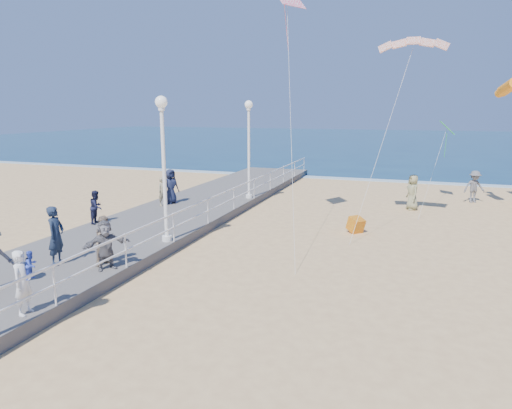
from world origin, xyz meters
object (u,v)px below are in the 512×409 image
(lamp_post_far, at_px, (249,139))
(beach_walker_a, at_px, (474,187))
(spectator_7, at_px, (97,207))
(box_kite, at_px, (356,226))
(toddler_held, at_px, (31,265))
(beach_walker_c, at_px, (413,192))
(woman_holding_toddler, at_px, (23,282))
(spectator_1, at_px, (106,240))
(spectator_0, at_px, (56,235))
(lamp_post_mid, at_px, (163,154))
(spectator_4, at_px, (171,186))
(spectator_6, at_px, (163,191))
(spectator_5, at_px, (106,245))

(lamp_post_far, bearing_deg, beach_walker_a, 22.15)
(spectator_7, bearing_deg, box_kite, -84.88)
(toddler_held, height_order, box_kite, toddler_held)
(beach_walker_c, height_order, box_kite, beach_walker_c)
(woman_holding_toddler, distance_m, spectator_7, 9.07)
(spectator_1, height_order, beach_walker_c, spectator_1)
(woman_holding_toddler, distance_m, toddler_held, 0.46)
(spectator_0, bearing_deg, lamp_post_mid, -42.53)
(toddler_held, relative_size, spectator_4, 0.39)
(spectator_6, height_order, beach_walker_a, spectator_6)
(spectator_0, height_order, spectator_6, spectator_0)
(spectator_4, xyz_separation_m, spectator_5, (3.19, -9.61, -0.12))
(beach_walker_c, bearing_deg, beach_walker_a, 108.93)
(toddler_held, bearing_deg, spectator_6, 7.54)
(spectator_7, bearing_deg, spectator_4, -23.85)
(lamp_post_mid, relative_size, spectator_5, 3.42)
(beach_walker_a, height_order, box_kite, beach_walker_a)
(spectator_5, height_order, beach_walker_a, spectator_5)
(beach_walker_a, xyz_separation_m, beach_walker_c, (-3.30, -3.13, 0.03))
(spectator_1, relative_size, beach_walker_c, 0.84)
(spectator_5, height_order, spectator_7, spectator_5)
(woman_holding_toddler, distance_m, spectator_4, 13.29)
(lamp_post_far, xyz_separation_m, toddler_held, (0.10, -15.45, -2.06))
(spectator_5, relative_size, spectator_7, 1.08)
(lamp_post_mid, distance_m, beach_walker_c, 14.02)
(woman_holding_toddler, distance_m, spectator_0, 3.71)
(woman_holding_toddler, distance_m, spectator_5, 3.26)
(spectator_0, height_order, spectator_7, spectator_0)
(spectator_4, height_order, box_kite, spectator_4)
(woman_holding_toddler, relative_size, toddler_held, 2.25)
(toddler_held, height_order, spectator_7, toddler_held)
(spectator_5, distance_m, box_kite, 10.63)
(spectator_7, xyz_separation_m, beach_walker_a, (16.17, 12.42, -0.20))
(spectator_6, bearing_deg, toddler_held, -139.30)
(beach_walker_a, bearing_deg, spectator_1, -147.38)
(toddler_held, bearing_deg, lamp_post_mid, -7.96)
(woman_holding_toddler, relative_size, beach_walker_a, 0.86)
(spectator_5, bearing_deg, lamp_post_far, 34.03)
(woman_holding_toddler, height_order, spectator_1, woman_holding_toddler)
(lamp_post_mid, relative_size, beach_walker_c, 2.81)
(spectator_5, bearing_deg, spectator_0, 127.50)
(lamp_post_far, bearing_deg, spectator_1, -92.19)
(woman_holding_toddler, xyz_separation_m, spectator_6, (-3.39, 12.20, -0.06))
(spectator_6, xyz_separation_m, spectator_7, (-0.81, -4.16, -0.02))
(spectator_4, relative_size, beach_walker_c, 0.95)
(toddler_held, relative_size, beach_walker_a, 0.38)
(woman_holding_toddler, bearing_deg, spectator_5, -6.80)
(spectator_7, xyz_separation_m, box_kite, (10.63, 3.55, -0.82))
(spectator_4, bearing_deg, spectator_6, -159.30)
(spectator_6, relative_size, beach_walker_c, 0.78)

